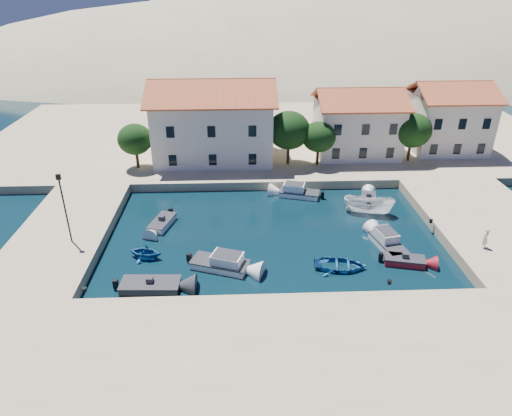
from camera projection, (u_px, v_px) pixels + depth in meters
The scene contains 23 objects.
ground at pixel (282, 304), 33.22m from camera, with size 400.00×400.00×0.00m, color black.
quay_south at pixel (292, 361), 27.65m from camera, with size 52.00×12.00×1.00m, color tan.
quay_east at pixel (491, 226), 42.66m from camera, with size 11.00×20.00×1.00m, color tan.
quay_west at pixel (63, 235), 41.21m from camera, with size 8.00×20.00×1.00m, color tan.
quay_north at pixel (272, 136), 66.93m from camera, with size 80.00×36.00×1.00m, color tan.
hills at pixel (307, 125), 154.73m from camera, with size 254.00×176.00×99.00m.
building_left at pixel (213, 119), 55.27m from camera, with size 14.70×9.45×9.70m.
building_mid at pixel (357, 121), 57.14m from camera, with size 10.50×8.40×8.30m.
building_right at pixel (448, 116), 58.36m from camera, with size 9.45×8.40×8.80m.
trees at pixel (302, 133), 53.89m from camera, with size 37.30×5.30×6.45m.
lamppost at pixel (64, 202), 37.56m from camera, with size 0.35×0.25×6.22m.
bollards at pixel (313, 261), 36.25m from camera, with size 29.36×9.56×0.30m.
motorboat_grey_sw at pixel (150, 286), 34.77m from camera, with size 4.58×2.19×1.25m.
cabin_cruiser_south at pixel (220, 263), 37.22m from camera, with size 5.08×3.46×1.60m.
rowboat_south at pixel (340, 268), 37.39m from camera, with size 3.02×4.23×0.88m, color #194E8A.
motorboat_red_se at pixel (404, 261), 37.82m from camera, with size 3.54×2.19×1.25m.
cabin_cruiser_east at pixel (389, 243), 39.95m from camera, with size 2.62×4.58×1.60m.
boat_east at pixel (368, 213), 46.11m from camera, with size 1.90×5.04×1.95m, color white.
motorboat_white_ne at pixel (368, 200), 48.19m from camera, with size 2.31×3.51×1.25m.
rowboat_west at pixel (146, 258), 38.78m from camera, with size 2.49×2.89×1.52m, color #194E8A.
motorboat_white_west at pixel (162, 223), 43.64m from camera, with size 2.51×3.89×1.25m.
cabin_cruiser_north at pixel (299, 192), 49.44m from camera, with size 4.65×2.95×1.60m.
pedestrian at pixel (485, 238), 37.96m from camera, with size 0.65×0.43×1.78m, color beige.
Camera 1 is at (-3.02, -26.35, 21.30)m, focal length 32.00 mm.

